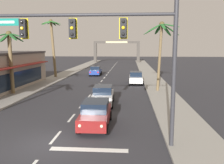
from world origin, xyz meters
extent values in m
plane|color=#2D2D33|center=(0.00, 0.00, 0.00)|extent=(220.00, 220.00, 0.00)
cube|color=gray|center=(7.80, 20.00, 0.07)|extent=(3.20, 110.00, 0.14)
cube|color=gray|center=(-7.80, 20.00, 0.07)|extent=(3.20, 110.00, 0.14)
cube|color=silver|center=(0.00, 0.92, 0.00)|extent=(0.16, 2.00, 0.01)
cube|color=silver|center=(0.00, 4.70, 0.00)|extent=(0.16, 2.00, 0.01)
cube|color=silver|center=(0.00, 8.48, 0.00)|extent=(0.16, 2.00, 0.01)
cube|color=silver|center=(0.00, 12.27, 0.00)|extent=(0.16, 2.00, 0.01)
cube|color=silver|center=(0.00, 16.05, 0.00)|extent=(0.16, 2.00, 0.01)
cube|color=silver|center=(0.00, 19.83, 0.00)|extent=(0.16, 2.00, 0.01)
cube|color=silver|center=(0.00, 23.62, 0.00)|extent=(0.16, 2.00, 0.01)
cube|color=silver|center=(0.00, 27.40, 0.00)|extent=(0.16, 2.00, 0.01)
cube|color=silver|center=(0.00, 31.18, 0.00)|extent=(0.16, 2.00, 0.01)
cube|color=silver|center=(0.00, 34.97, 0.00)|extent=(0.16, 2.00, 0.01)
cube|color=silver|center=(0.00, 38.75, 0.00)|extent=(0.16, 2.00, 0.01)
cube|color=silver|center=(0.00, 42.53, 0.00)|extent=(0.16, 2.00, 0.01)
cube|color=silver|center=(0.00, 46.32, 0.00)|extent=(0.16, 2.00, 0.01)
cube|color=silver|center=(0.00, 50.10, 0.00)|extent=(0.16, 2.00, 0.01)
cube|color=silver|center=(0.00, 53.88, 0.00)|extent=(0.16, 2.00, 0.01)
cube|color=silver|center=(0.00, 57.67, 0.00)|extent=(0.16, 2.00, 0.01)
cube|color=silver|center=(0.00, 61.45, 0.00)|extent=(0.16, 2.00, 0.01)
cube|color=silver|center=(0.00, 65.23, 0.00)|extent=(0.16, 2.00, 0.01)
cube|color=silver|center=(0.00, 69.02, 0.00)|extent=(0.16, 2.00, 0.01)
cube|color=silver|center=(2.20, -0.60, 0.00)|extent=(4.00, 0.44, 0.01)
cylinder|color=#2D2D33|center=(6.41, -0.04, 3.69)|extent=(0.22, 0.22, 7.38)
cylinder|color=#2D2D33|center=(1.37, -0.04, 6.72)|extent=(10.07, 0.16, 0.16)
cube|color=black|center=(3.89, -0.06, 6.08)|extent=(0.32, 0.26, 0.92)
sphere|color=black|center=(3.89, -0.20, 6.38)|extent=(0.17, 0.17, 0.17)
sphere|color=yellow|center=(3.89, -0.20, 6.08)|extent=(0.17, 0.17, 0.17)
sphere|color=black|center=(3.89, -0.20, 5.78)|extent=(0.17, 0.17, 0.17)
cube|color=yellow|center=(3.89, 0.10, 6.08)|extent=(0.42, 0.03, 1.04)
cube|color=black|center=(1.37, -0.06, 6.08)|extent=(0.32, 0.26, 0.92)
sphere|color=black|center=(1.37, -0.20, 6.38)|extent=(0.17, 0.17, 0.17)
sphere|color=yellow|center=(1.37, -0.20, 6.08)|extent=(0.17, 0.17, 0.17)
sphere|color=black|center=(1.37, -0.20, 5.78)|extent=(0.17, 0.17, 0.17)
cube|color=yellow|center=(1.37, 0.10, 6.08)|extent=(0.42, 0.03, 1.04)
cube|color=black|center=(-1.14, -0.06, 6.08)|extent=(0.32, 0.26, 0.92)
sphere|color=black|center=(-1.14, -0.20, 6.38)|extent=(0.17, 0.17, 0.17)
sphere|color=yellow|center=(-1.14, -0.20, 6.08)|extent=(0.17, 0.17, 0.17)
sphere|color=black|center=(-1.14, -0.20, 5.78)|extent=(0.17, 0.17, 0.17)
cube|color=yellow|center=(-1.14, 0.10, 6.08)|extent=(0.42, 0.03, 1.04)
cube|color=maroon|center=(2.03, 2.98, 0.68)|extent=(1.84, 4.33, 0.72)
cube|color=black|center=(2.02, 3.13, 1.36)|extent=(1.64, 2.23, 0.64)
cylinder|color=black|center=(2.91, 1.58, 0.32)|extent=(0.23, 0.64, 0.64)
cylinder|color=black|center=(1.19, 1.55, 0.32)|extent=(0.23, 0.64, 0.64)
cylinder|color=black|center=(2.86, 4.41, 0.32)|extent=(0.23, 0.64, 0.64)
cylinder|color=black|center=(1.14, 4.38, 0.32)|extent=(0.23, 0.64, 0.64)
sphere|color=#F9EFC6|center=(2.68, 0.82, 0.76)|extent=(0.18, 0.18, 0.18)
sphere|color=#F9EFC6|center=(1.45, 0.80, 0.76)|extent=(0.18, 0.18, 0.18)
cube|color=red|center=(2.65, 5.15, 0.78)|extent=(0.24, 0.06, 0.20)
cube|color=red|center=(1.33, 5.13, 0.78)|extent=(0.24, 0.06, 0.20)
cube|color=silver|center=(1.84, 8.90, 0.68)|extent=(1.90, 4.36, 0.72)
cube|color=black|center=(1.84, 9.05, 1.36)|extent=(1.67, 2.25, 0.64)
cylinder|color=black|center=(2.75, 7.51, 0.32)|extent=(0.24, 0.65, 0.64)
cylinder|color=black|center=(1.03, 7.45, 0.32)|extent=(0.24, 0.65, 0.64)
cylinder|color=black|center=(2.66, 10.35, 0.32)|extent=(0.24, 0.65, 0.64)
cylinder|color=black|center=(0.94, 10.29, 0.32)|extent=(0.24, 0.65, 0.64)
sphere|color=#F9EFC6|center=(2.54, 6.75, 0.76)|extent=(0.18, 0.18, 0.18)
sphere|color=#F9EFC6|center=(1.30, 6.71, 0.76)|extent=(0.18, 0.18, 0.18)
cube|color=red|center=(2.43, 11.08, 0.78)|extent=(0.24, 0.07, 0.20)
cube|color=red|center=(1.11, 11.04, 0.78)|extent=(0.24, 0.07, 0.20)
cube|color=navy|center=(-1.91, 30.50, 0.68)|extent=(1.86, 4.34, 0.72)
cube|color=black|center=(-1.91, 30.35, 1.36)|extent=(1.65, 2.24, 0.64)
cylinder|color=black|center=(-2.81, 31.90, 0.32)|extent=(0.23, 0.64, 0.64)
cylinder|color=black|center=(-1.08, 31.93, 0.32)|extent=(0.23, 0.64, 0.64)
cylinder|color=black|center=(-2.74, 29.06, 0.32)|extent=(0.23, 0.64, 0.64)
cylinder|color=black|center=(-1.02, 29.10, 0.32)|extent=(0.23, 0.64, 0.64)
sphere|color=#B2B2AD|center=(-2.58, 32.65, 0.76)|extent=(0.18, 0.18, 0.18)
sphere|color=#B2B2AD|center=(-1.34, 32.68, 0.76)|extent=(0.18, 0.18, 0.18)
cube|color=red|center=(-2.52, 28.32, 0.78)|extent=(0.24, 0.07, 0.20)
cube|color=red|center=(-1.20, 28.35, 0.78)|extent=(0.24, 0.07, 0.20)
cube|color=silver|center=(5.08, 21.28, 0.68)|extent=(1.80, 4.32, 0.72)
cube|color=black|center=(5.08, 21.43, 1.36)|extent=(1.62, 2.22, 0.64)
cylinder|color=black|center=(5.93, 19.85, 0.32)|extent=(0.23, 0.64, 0.64)
cylinder|color=black|center=(4.20, 19.87, 0.32)|extent=(0.23, 0.64, 0.64)
cylinder|color=black|center=(5.95, 22.69, 0.32)|extent=(0.23, 0.64, 0.64)
cylinder|color=black|center=(4.23, 22.70, 0.32)|extent=(0.23, 0.64, 0.64)
sphere|color=#B2B2AD|center=(5.68, 19.10, 0.76)|extent=(0.18, 0.18, 0.18)
sphere|color=#B2B2AD|center=(4.44, 19.11, 0.76)|extent=(0.18, 0.18, 0.18)
cube|color=red|center=(5.76, 23.43, 0.78)|extent=(0.24, 0.06, 0.20)
cube|color=red|center=(4.44, 23.44, 0.78)|extent=(0.24, 0.06, 0.20)
cylinder|color=brown|center=(-8.43, 12.67, 3.23)|extent=(0.48, 0.40, 6.46)
ellipsoid|color=#1E5123|center=(-7.53, 12.58, 6.31)|extent=(1.96, 0.60, 0.62)
ellipsoid|color=#1E5123|center=(-8.04, 13.44, 6.12)|extent=(1.24, 1.78, 0.99)
ellipsoid|color=#1E5123|center=(-8.81, 13.42, 6.02)|extent=(1.08, 1.73, 1.19)
ellipsoid|color=#1E5123|center=(-9.19, 13.16, 6.11)|extent=(1.72, 1.34, 1.01)
ellipsoid|color=#1E5123|center=(-8.62, 11.86, 6.04)|extent=(0.71, 1.78, 1.15)
ellipsoid|color=#1E5123|center=(-7.79, 12.09, 6.16)|extent=(1.67, 1.50, 0.91)
sphere|color=#4C4223|center=(-8.47, 12.67, 6.50)|extent=(0.60, 0.60, 0.60)
cylinder|color=brown|center=(-8.36, 26.86, 4.58)|extent=(0.93, 0.42, 9.17)
ellipsoid|color=#2D702D|center=(-7.79, 26.92, 8.98)|extent=(1.71, 0.52, 0.69)
ellipsoid|color=#2D702D|center=(-7.98, 27.34, 8.92)|extent=(1.56, 1.31, 0.81)
ellipsoid|color=#2D702D|center=(-8.44, 27.65, 8.93)|extent=(0.75, 1.71, 0.79)
ellipsoid|color=#2D702D|center=(-9.10, 27.55, 9.07)|extent=(1.32, 1.64, 0.53)
ellipsoid|color=#2D702D|center=(-9.44, 26.82, 8.99)|extent=(1.71, 0.49, 0.68)
ellipsoid|color=#2D702D|center=(-9.12, 26.26, 8.90)|extent=(1.36, 1.51, 0.86)
ellipsoid|color=#2D702D|center=(-8.57, 26.04, 8.98)|extent=(0.50, 1.71, 0.69)
ellipsoid|color=#2D702D|center=(-8.08, 26.21, 9.05)|extent=(1.39, 1.59, 0.57)
sphere|color=#4C4223|center=(-8.61, 26.86, 9.21)|extent=(0.60, 0.60, 0.60)
cylinder|color=brown|center=(7.58, 15.58, 3.78)|extent=(0.58, 0.30, 7.57)
ellipsoid|color=#236028|center=(8.70, 15.62, 7.03)|extent=(2.06, 0.49, 1.38)
ellipsoid|color=#236028|center=(8.35, 16.32, 7.03)|extent=(1.63, 1.81, 1.40)
ellipsoid|color=#236028|center=(7.47, 16.59, 7.14)|extent=(0.90, 2.18, 1.18)
ellipsoid|color=#236028|center=(6.73, 15.79, 7.09)|extent=(2.13, 0.84, 1.29)
ellipsoid|color=#236028|center=(6.89, 14.90, 7.19)|extent=(1.94, 1.71, 1.07)
ellipsoid|color=#236028|center=(7.74, 14.47, 7.31)|extent=(0.45, 2.28, 0.86)
ellipsoid|color=#236028|center=(8.55, 14.80, 7.42)|extent=(1.97, 1.87, 0.62)
sphere|color=#4C4223|center=(7.72, 15.58, 7.62)|extent=(0.60, 0.60, 0.60)
cube|color=maroon|center=(-8.31, 14.08, 2.97)|extent=(1.00, 16.74, 0.12)
cube|color=black|center=(-8.74, 14.08, 1.40)|extent=(0.06, 15.76, 1.80)
cube|color=#423D38|center=(-6.80, 64.12, 3.05)|extent=(0.90, 0.90, 6.09)
cube|color=#423D38|center=(6.80, 64.12, 3.05)|extent=(0.90, 0.90, 6.09)
cube|color=#423D38|center=(0.00, 64.12, 6.44)|extent=(14.51, 0.60, 0.70)
cube|color=tan|center=(0.00, 63.80, 6.44)|extent=(6.80, 0.08, 0.56)
camera|label=1|loc=(4.23, -11.98, 5.20)|focal=38.42mm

